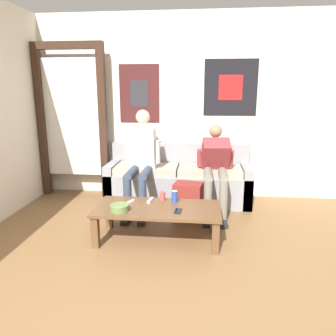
% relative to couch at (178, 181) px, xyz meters
% --- Properties ---
extents(wall_back, '(10.00, 0.07, 2.55)m').
position_rel_couch_xyz_m(wall_back, '(-0.08, 0.33, 0.99)').
color(wall_back, silver).
rests_on(wall_back, ground_plane).
extents(door_frame, '(1.00, 0.10, 2.15)m').
position_rel_couch_xyz_m(door_frame, '(-1.52, 0.12, 0.91)').
color(door_frame, '#382319').
rests_on(door_frame, ground_plane).
extents(couch, '(1.95, 0.66, 0.78)m').
position_rel_couch_xyz_m(couch, '(0.00, 0.00, 0.00)').
color(couch, gray).
rests_on(couch, ground_plane).
extents(coffee_table, '(1.29, 0.60, 0.35)m').
position_rel_couch_xyz_m(coffee_table, '(-0.12, -1.23, 0.02)').
color(coffee_table, brown).
rests_on(coffee_table, ground_plane).
extents(person_seated_adult, '(0.47, 0.88, 1.27)m').
position_rel_couch_xyz_m(person_seated_adult, '(-0.46, -0.35, 0.40)').
color(person_seated_adult, '#384256').
rests_on(person_seated_adult, ground_plane).
extents(person_seated_teen, '(0.47, 0.98, 1.08)m').
position_rel_couch_xyz_m(person_seated_teen, '(0.49, -0.33, 0.31)').
color(person_seated_teen, gray).
rests_on(person_seated_teen, ground_plane).
extents(backpack, '(0.37, 0.32, 0.44)m').
position_rel_couch_xyz_m(backpack, '(0.16, -0.65, -0.07)').
color(backpack, maroon).
rests_on(backpack, ground_plane).
extents(ceramic_bowl, '(0.19, 0.19, 0.07)m').
position_rel_couch_xyz_m(ceramic_bowl, '(-0.48, -1.38, 0.11)').
color(ceramic_bowl, '#607F47').
rests_on(ceramic_bowl, coffee_table).
extents(pillar_candle, '(0.06, 0.06, 0.11)m').
position_rel_couch_xyz_m(pillar_candle, '(-0.10, -1.01, 0.12)').
color(pillar_candle, '#B24C42').
rests_on(pillar_candle, coffee_table).
extents(drink_can_blue, '(0.07, 0.07, 0.12)m').
position_rel_couch_xyz_m(drink_can_blue, '(0.04, -1.05, 0.13)').
color(drink_can_blue, '#28479E').
rests_on(drink_can_blue, coffee_table).
extents(game_controller_near_left, '(0.08, 0.15, 0.03)m').
position_rel_couch_xyz_m(game_controller_near_left, '(-0.43, -1.16, 0.08)').
color(game_controller_near_left, white).
rests_on(game_controller_near_left, coffee_table).
extents(game_controller_near_right, '(0.06, 0.15, 0.03)m').
position_rel_couch_xyz_m(game_controller_near_right, '(-0.22, -1.06, 0.08)').
color(game_controller_near_right, white).
rests_on(game_controller_near_right, coffee_table).
extents(cell_phone, '(0.08, 0.14, 0.01)m').
position_rel_couch_xyz_m(cell_phone, '(0.10, -1.33, 0.07)').
color(cell_phone, black).
rests_on(cell_phone, coffee_table).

